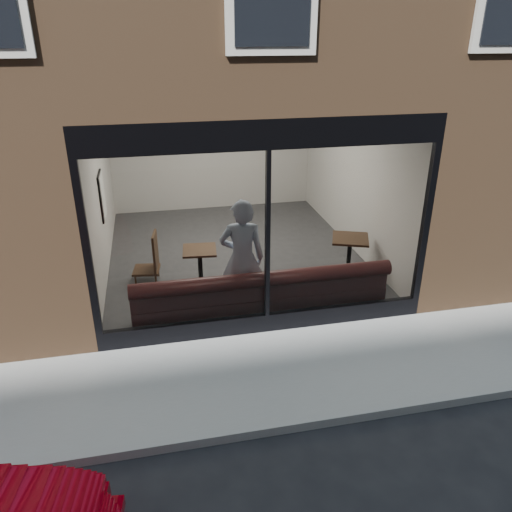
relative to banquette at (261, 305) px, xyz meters
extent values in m
plane|color=black|center=(0.00, -2.45, -0.23)|extent=(120.00, 120.00, 0.00)
cube|color=gray|center=(0.00, -1.45, -0.22)|extent=(40.00, 2.00, 0.01)
cube|color=gray|center=(0.00, -2.50, -0.17)|extent=(40.00, 0.10, 0.12)
cube|color=brown|center=(-3.75, 5.55, 1.38)|extent=(2.50, 12.00, 3.20)
cube|color=brown|center=(3.75, 5.55, 1.38)|extent=(2.50, 12.00, 3.20)
cube|color=brown|center=(0.00, 8.55, 1.38)|extent=(5.00, 6.00, 3.20)
plane|color=#2D2D30|center=(0.00, 2.55, -0.21)|extent=(6.00, 6.00, 0.00)
plane|color=white|center=(0.00, 2.55, 2.97)|extent=(6.00, 6.00, 0.00)
plane|color=beige|center=(0.00, 5.54, 1.37)|extent=(5.00, 0.00, 5.00)
plane|color=beige|center=(-2.49, 2.55, 1.37)|extent=(0.00, 6.00, 6.00)
plane|color=beige|center=(2.49, 2.55, 1.37)|extent=(0.00, 6.00, 6.00)
cube|color=black|center=(0.00, -0.40, -0.08)|extent=(5.00, 0.10, 0.30)
cube|color=black|center=(0.00, -0.40, 2.77)|extent=(5.00, 0.10, 0.40)
cube|color=black|center=(0.00, -0.40, 1.32)|extent=(0.06, 0.10, 2.50)
plane|color=white|center=(0.00, -0.43, 1.33)|extent=(4.80, 0.00, 4.80)
cube|color=#3E1617|center=(0.00, 0.00, 0.00)|extent=(4.00, 0.55, 0.45)
imported|color=#97A8C4|center=(-0.25, 0.24, 0.74)|extent=(0.77, 0.57, 1.93)
cube|color=#311C13|center=(-0.83, 1.21, 0.52)|extent=(0.63, 0.63, 0.04)
cube|color=#311C13|center=(1.94, 1.14, 0.52)|extent=(0.84, 0.84, 0.04)
cube|color=#311C13|center=(-1.77, 1.66, 0.01)|extent=(0.52, 0.52, 0.04)
cube|color=white|center=(-2.45, 2.58, 1.18)|extent=(0.02, 0.61, 0.81)
camera|label=1|loc=(-1.53, -6.74, 4.01)|focal=35.00mm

